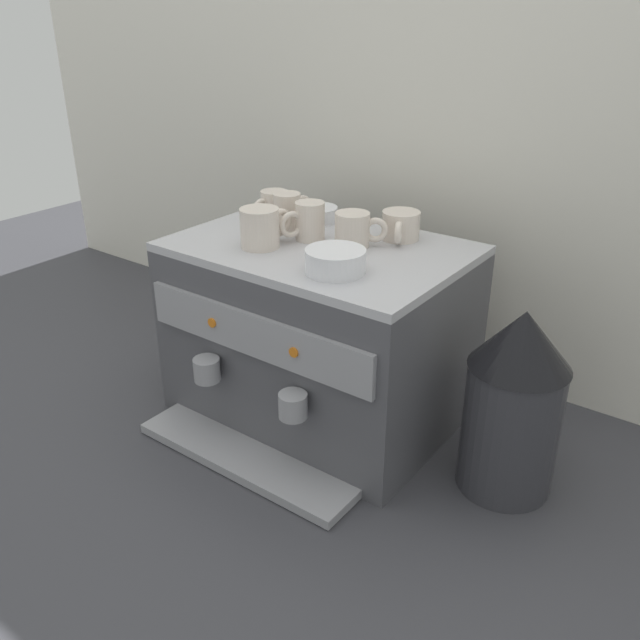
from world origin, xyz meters
The scene contains 13 objects.
ground_plane centered at (0.00, 0.00, 0.00)m, with size 4.00×4.00×0.00m, color #38383D.
tiled_backsplash_wall centered at (0.00, 0.39, 0.57)m, with size 2.80×0.03×1.15m, color silver.
espresso_machine centered at (0.00, 0.00, 0.20)m, with size 0.61×0.53×0.41m.
ceramic_cup_0 centered at (-0.09, -0.08, 0.45)m, with size 0.08×0.12×0.08m.
ceramic_cup_1 centered at (0.12, 0.13, 0.44)m, with size 0.08×0.11×0.06m.
ceramic_cup_2 centered at (-0.19, 0.07, 0.44)m, with size 0.06×0.10×0.07m.
ceramic_cup_3 centered at (-0.04, 0.01, 0.45)m, with size 0.06×0.10×0.08m.
ceramic_cup_4 centered at (-0.12, 0.04, 0.45)m, with size 0.06×0.10×0.08m.
ceramic_cup_5 centered at (0.06, 0.03, 0.44)m, with size 0.10×0.08×0.07m.
ceramic_bowl_0 centered at (-0.10, 0.13, 0.42)m, with size 0.09×0.09×0.03m.
ceramic_bowl_1 centered at (0.12, -0.11, 0.43)m, with size 0.12×0.12×0.04m.
coffee_grinder centered at (0.46, -0.01, 0.19)m, with size 0.19×0.19×0.38m.
milk_pitcher centered at (-0.41, 0.01, 0.06)m, with size 0.08×0.08×0.12m, color #B7B7BC.
Camera 1 is at (0.79, -1.07, 0.87)m, focal length 37.43 mm.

